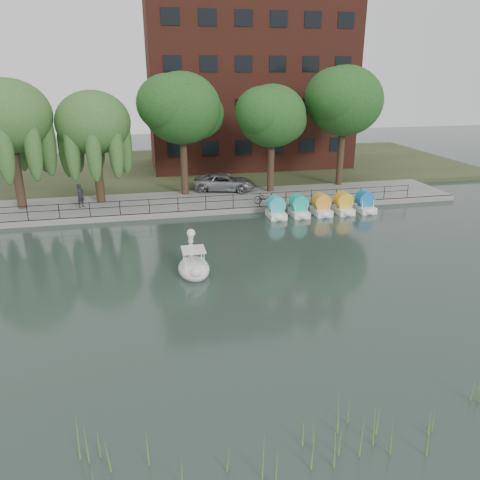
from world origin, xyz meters
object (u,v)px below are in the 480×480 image
object	(u,v)px
minivan	(225,181)
swan_boat	(194,265)
bicycle	(265,198)
pedestrian	(80,194)

from	to	relation	value
minivan	swan_boat	world-z (taller)	swan_boat
bicycle	swan_boat	size ratio (longest dim) A/B	0.65
pedestrian	swan_boat	xyz separation A→B (m)	(6.68, -12.60, -0.92)
pedestrian	minivan	bearing A→B (deg)	-33.50
pedestrian	swan_boat	bearing A→B (deg)	-109.48
bicycle	swan_boat	bearing A→B (deg)	174.40
minivan	bicycle	bearing A→B (deg)	-140.63
bicycle	swan_boat	xyz separation A→B (m)	(-6.67, -10.58, -0.43)
bicycle	swan_boat	distance (m)	12.51
minivan	pedestrian	world-z (taller)	pedestrian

